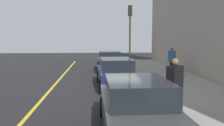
# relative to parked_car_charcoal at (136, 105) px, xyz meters

# --- Properties ---
(ground_plane) EXTENTS (56.00, 56.00, 0.00)m
(ground_plane) POSITION_rel_parked_car_charcoal_xyz_m (5.77, 0.18, -0.76)
(ground_plane) COLOR black
(sidewalk) EXTENTS (28.00, 4.60, 0.15)m
(sidewalk) POSITION_rel_parked_car_charcoal_xyz_m (5.77, -3.12, -0.68)
(sidewalk) COLOR gray
(sidewalk) RESTS_ON ground
(lane_stripe_centre) EXTENTS (28.00, 0.14, 0.01)m
(lane_stripe_centre) POSITION_rel_parked_car_charcoal_xyz_m (5.77, 3.38, -0.75)
(lane_stripe_centre) COLOR gold
(lane_stripe_centre) RESTS_ON ground
(snow_bank_curb) EXTENTS (6.26, 0.56, 0.22)m
(snow_bank_curb) POSITION_rel_parked_car_charcoal_xyz_m (8.41, -0.52, -0.65)
(snow_bank_curb) COLOR white
(snow_bank_curb) RESTS_ON ground
(parked_car_charcoal) EXTENTS (4.34, 1.95, 1.51)m
(parked_car_charcoal) POSITION_rel_parked_car_charcoal_xyz_m (0.00, 0.00, 0.00)
(parked_car_charcoal) COLOR black
(parked_car_charcoal) RESTS_ON ground
(parked_car_navy) EXTENTS (4.43, 2.01, 1.51)m
(parked_car_navy) POSITION_rel_parked_car_charcoal_xyz_m (6.17, 0.05, 0.00)
(parked_car_navy) COLOR black
(parked_car_navy) RESTS_ON ground
(parked_car_black) EXTENTS (4.16, 1.90, 1.51)m
(parked_car_black) POSITION_rel_parked_car_charcoal_xyz_m (12.42, 0.06, -0.00)
(parked_car_black) COLOR black
(parked_car_black) RESTS_ON ground
(pedestrian_blue_coat) EXTENTS (0.52, 0.56, 1.75)m
(pedestrian_blue_coat) POSITION_rel_parked_car_charcoal_xyz_m (9.95, -4.15, 0.32)
(pedestrian_blue_coat) COLOR black
(pedestrian_blue_coat) RESTS_ON sidewalk
(pedestrian_black_coat) EXTENTS (0.54, 0.58, 1.82)m
(pedestrian_black_coat) POSITION_rel_parked_car_charcoal_xyz_m (0.90, -1.37, 0.36)
(pedestrian_black_coat) COLOR black
(pedestrian_black_coat) RESTS_ON sidewalk
(traffic_light_pole) EXTENTS (0.35, 0.26, 4.63)m
(traffic_light_pole) POSITION_rel_parked_car_charcoal_xyz_m (10.28, -1.25, 2.50)
(traffic_light_pole) COLOR #2D2D19
(traffic_light_pole) RESTS_ON sidewalk
(rolling_suitcase) EXTENTS (0.34, 0.22, 0.91)m
(rolling_suitcase) POSITION_rel_parked_car_charcoal_xyz_m (9.42, -4.09, -0.33)
(rolling_suitcase) COLOR black
(rolling_suitcase) RESTS_ON sidewalk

